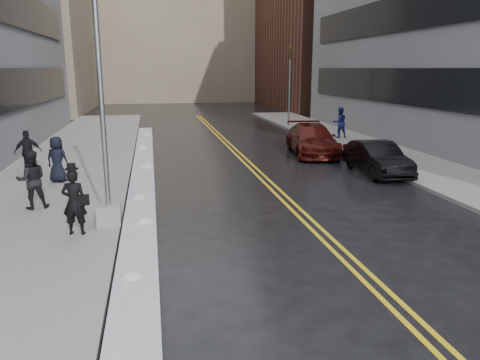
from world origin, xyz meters
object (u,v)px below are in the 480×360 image
pedestrian_east (340,123)px  pedestrian_fedora (74,202)px  lamppost (104,142)px  car_maroon (312,140)px  car_black (377,158)px  pedestrian_b (32,180)px  pedestrian_d (28,152)px  traffic_signal (290,83)px  fire_hydrant (379,150)px  pedestrian_c (57,159)px

pedestrian_east → pedestrian_fedora: bearing=45.3°
pedestrian_east → lamppost: bearing=45.8°
lamppost → car_maroon: bearing=47.2°
lamppost → car_black: lamppost is taller
pedestrian_b → car_black: (13.26, 3.14, -0.37)m
pedestrian_d → car_black: 14.82m
car_black → traffic_signal: bearing=88.0°
fire_hydrant → traffic_signal: size_ratio=0.12×
pedestrian_d → pedestrian_east: 18.56m
lamppost → fire_hydrant: (12.30, 8.00, -1.98)m
pedestrian_b → car_maroon: (12.14, 8.32, -0.29)m
traffic_signal → pedestrian_b: (-14.28, -19.90, -2.32)m
car_black → car_maroon: 5.30m
lamppost → pedestrian_c: size_ratio=4.26×
pedestrian_east → car_maroon: pedestrian_east is taller
traffic_signal → car_black: size_ratio=1.39×
pedestrian_b → pedestrian_d: bearing=-90.4°
pedestrian_east → car_black: 10.11m
fire_hydrant → pedestrian_d: size_ratio=0.40×
pedestrian_c → pedestrian_d: (-1.49, 1.84, 0.02)m
car_black → car_maroon: car_maroon is taller
fire_hydrant → pedestrian_east: size_ratio=0.38×
fire_hydrant → car_maroon: size_ratio=0.13×
pedestrian_fedora → pedestrian_east: bearing=-123.5°
pedestrian_d → car_black: size_ratio=0.42×
pedestrian_fedora → fire_hydrant: bearing=-138.5°
pedestrian_d → fire_hydrant: bearing=168.2°
car_black → fire_hydrant: bearing=62.6°
fire_hydrant → pedestrian_east: bearing=83.4°
pedestrian_east → fire_hydrant: bearing=80.3°
lamppost → traffic_signal: (11.80, 22.00, 0.87)m
pedestrian_c → lamppost: bearing=131.5°
pedestrian_east → traffic_signal: bearing=-82.4°
lamppost → pedestrian_east: size_ratio=3.95×
pedestrian_fedora → traffic_signal: bearing=-111.0°
fire_hydrant → pedestrian_fedora: bearing=-146.6°
car_maroon → pedestrian_fedora: bearing=-125.8°
pedestrian_fedora → pedestrian_b: pedestrian_b is taller
pedestrian_b → pedestrian_d: pedestrian_b is taller
lamppost → traffic_signal: bearing=61.8°
lamppost → pedestrian_b: (-2.48, 2.10, -1.45)m
lamppost → fire_hydrant: 14.81m
pedestrian_b → pedestrian_d: 5.61m
traffic_signal → pedestrian_fedora: size_ratio=3.39×
lamppost → pedestrian_c: bearing=112.5°
traffic_signal → pedestrian_east: (1.32, -6.92, -2.29)m
pedestrian_fedora → car_black: size_ratio=0.41×
pedestrian_east → pedestrian_b: bearing=36.6°
pedestrian_d → pedestrian_b: bearing=90.7°
fire_hydrant → pedestrian_b: pedestrian_b is taller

